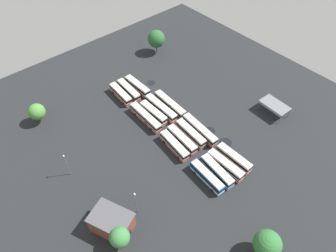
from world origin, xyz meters
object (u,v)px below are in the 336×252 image
Objects in this scene: bus_row1_slot3 at (174,145)px; tree_northeast at (37,112)px; bus_row1_slot0 at (200,130)px; depot_building at (112,222)px; lamp_post_near_entrance at (67,164)px; tree_northwest at (267,244)px; bus_row2_slot2 at (153,113)px; maintenance_shelter at (275,105)px; lamp_post_by_building at (136,202)px; bus_row0_slot1 at (225,165)px; bus_row2_slot0 at (170,105)px; bus_row0_slot3 at (207,177)px; tree_west_edge at (156,39)px; bus_row3_slot1 at (137,86)px; tree_south_edge at (120,237)px; bus_row0_slot0 at (234,158)px; bus_row2_slot3 at (146,117)px; bus_row0_slot2 at (217,171)px; bus_row3_slot3 at (121,94)px; bus_row3_slot2 at (129,90)px; bus_row2_slot1 at (161,108)px; bus_row1_slot2 at (182,140)px; bus_row1_slot1 at (191,133)px.

bus_row1_slot3 is 46.61m from tree_northeast.
bus_row1_slot0 is 40.48m from depot_building.
lamp_post_near_entrance reaches higher than tree_northwest.
maintenance_shelter is at bearing -128.39° from bus_row2_slot2.
lamp_post_by_building is at bearing -161.76° from lamp_post_near_entrance.
tree_northeast is at bearing 31.13° from bus_row0_slot1.
tree_northeast reaches higher than bus_row2_slot0.
bus_row0_slot3 is 37.56m from maintenance_shelter.
tree_west_edge is at bearing -23.01° from tree_northwest.
tree_south_edge is (-44.53, 38.69, 3.27)m from bus_row3_slot1.
bus_row0_slot0 is 10.86m from bus_row0_slot3.
bus_row1_slot0 is at bearing -74.40° from lamp_post_by_building.
tree_northeast is at bearing 49.61° from bus_row2_slot3.
bus_row3_slot1 is at bearing 1.99° from bus_row0_slot0.
bus_row0_slot0 and bus_row1_slot0 have the same top height.
tree_south_edge is (0.84, 32.99, 3.27)m from bus_row0_slot2.
bus_row1_slot0 is (14.77, -0.40, 0.00)m from bus_row0_slot0.
maintenance_shelter is 1.16× the size of tree_northwest.
tree_west_edge is at bearing -24.21° from bus_row0_slot2.
tree_northeast reaches higher than bus_row0_slot1.
bus_row3_slot3 is at bearing -34.97° from tree_south_edge.
bus_row2_slot3 is at bearing 135.32° from tree_west_edge.
depot_building is (-39.42, 33.79, 1.12)m from bus_row3_slot2.
bus_row3_slot2 is 1.41× the size of tree_northwest.
bus_row2_slot1 is (30.10, -8.31, 0.00)m from bus_row0_slot3.
bus_row3_slot1 is (29.95, -5.18, -0.00)m from bus_row1_slot2.
bus_row0_slot1 is at bearing -92.43° from bus_row0_slot2.
bus_row1_slot0 and bus_row3_slot3 have the same top height.
bus_row2_slot1 is (15.15, -0.36, 0.00)m from bus_row1_slot1.
bus_row0_slot2 is 16.09m from bus_row1_slot1.
maintenance_shelter is at bearing -142.03° from bus_row3_slot2.
bus_row2_slot2 is (30.70, 2.10, -0.00)m from bus_row0_slot1.
tree_west_edge reaches higher than bus_row3_slot1.
bus_row0_slot3 is at bearing 164.57° from bus_row2_slot1.
depot_building reaches higher than bus_row0_slot1.
lamp_post_near_entrance is at bearing 120.24° from bus_row3_slot3.
bus_row1_slot0 and bus_row1_slot1 have the same top height.
depot_building reaches higher than bus_row1_slot2.
tree_south_edge reaches higher than depot_building.
bus_row2_slot3 is (15.18, 2.53, 0.00)m from bus_row1_slot2.
bus_row1_slot3 is at bearing 153.75° from bus_row2_slot1.
bus_row1_slot1 is 40.26m from tree_south_edge.
lamp_post_by_building is at bearing 136.46° from tree_west_edge.
tree_northwest is (-28.53, -16.36, 0.22)m from lamp_post_by_building.
bus_row0_slot3 is 1.61× the size of tree_south_edge.
bus_row2_slot0 is 7.01m from bus_row2_slot2.
bus_row0_slot3 and bus_row2_slot0 have the same top height.
bus_row0_slot2 is 0.83× the size of bus_row1_slot0.
tree_west_edge is at bearing -43.54° from lamp_post_by_building.
bus_row3_slot1 and bus_row3_slot2 have the same top height.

